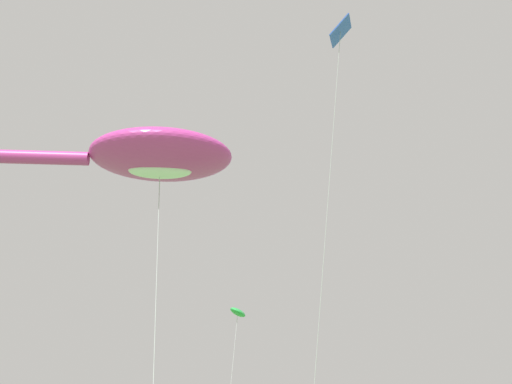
# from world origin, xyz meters

# --- Properties ---
(big_show_kite) EXTENTS (9.72, 9.87, 10.63)m
(big_show_kite) POSITION_xyz_m (3.16, 15.39, 9.97)
(big_show_kite) COLOR #CC3899
(big_show_kite) RESTS_ON ground
(small_kite_bird_shape) EXTENTS (1.57, 1.74, 14.24)m
(small_kite_bird_shape) POSITION_xyz_m (6.07, 9.59, 13.20)
(small_kite_bird_shape) COLOR blue
(small_kite_bird_shape) RESTS_ON ground
(small_kite_tiny_distant) EXTENTS (2.88, 1.93, 6.67)m
(small_kite_tiny_distant) POSITION_xyz_m (11.62, 19.04, 6.37)
(small_kite_tiny_distant) COLOR green
(small_kite_tiny_distant) RESTS_ON ground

